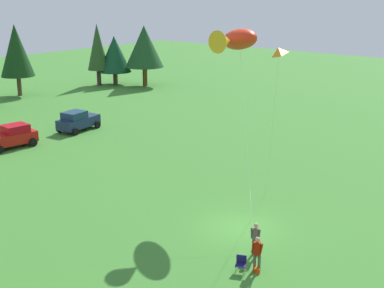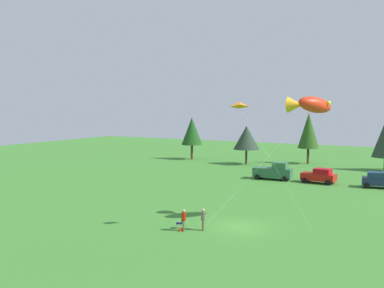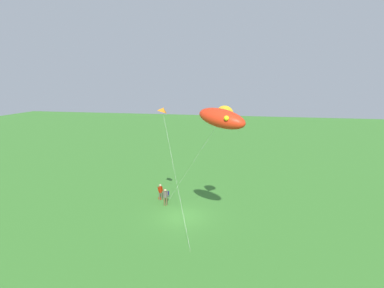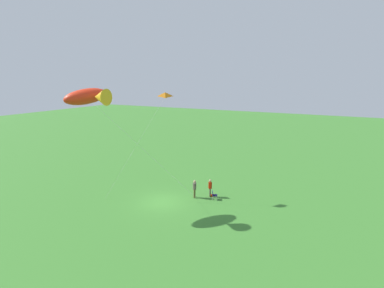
{
  "view_description": "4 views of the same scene",
  "coord_description": "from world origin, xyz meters",
  "px_view_note": "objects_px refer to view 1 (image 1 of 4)",
  "views": [
    {
      "loc": [
        -22.79,
        -15.38,
        12.88
      ],
      "look_at": [
        -4.41,
        -0.05,
        5.89
      ],
      "focal_mm": 50.0,
      "sensor_mm": 36.0,
      "label": 1
    },
    {
      "loc": [
        13.88,
        -32.91,
        9.79
      ],
      "look_at": [
        -4.02,
        -0.79,
        6.63
      ],
      "focal_mm": 42.0,
      "sensor_mm": 36.0,
      "label": 2
    },
    {
      "loc": [
        24.88,
        5.83,
        12.41
      ],
      "look_at": [
        -5.11,
        -0.19,
        5.8
      ],
      "focal_mm": 28.0,
      "sensor_mm": 36.0,
      "label": 3
    },
    {
      "loc": [
        -14.42,
        22.05,
        11.32
      ],
      "look_at": [
        -3.22,
        0.26,
        5.93
      ],
      "focal_mm": 28.0,
      "sensor_mm": 36.0,
      "label": 4
    }
  ],
  "objects_px": {
    "car_red_sedan": "(12,136)",
    "kite_large_fish": "(236,40)",
    "person_spectator": "(257,251)",
    "car_navy_hatch": "(78,121)",
    "kite_delta_orange": "(278,52)",
    "person_kite_flyer": "(256,236)",
    "backpack_on_grass": "(257,270)",
    "folding_chair": "(241,263)"
  },
  "relations": [
    {
      "from": "person_spectator",
      "to": "kite_delta_orange",
      "type": "bearing_deg",
      "value": -177.05
    },
    {
      "from": "folding_chair",
      "to": "car_red_sedan",
      "type": "xyz_separation_m",
      "value": [
        4.67,
        26.62,
        0.46
      ]
    },
    {
      "from": "backpack_on_grass",
      "to": "folding_chair",
      "type": "bearing_deg",
      "value": 126.14
    },
    {
      "from": "car_red_sedan",
      "to": "kite_large_fish",
      "type": "xyz_separation_m",
      "value": [
        3.78,
        -20.06,
        8.9
      ]
    },
    {
      "from": "person_spectator",
      "to": "backpack_on_grass",
      "type": "height_order",
      "value": "person_spectator"
    },
    {
      "from": "backpack_on_grass",
      "to": "car_red_sedan",
      "type": "distance_m",
      "value": 27.56
    },
    {
      "from": "backpack_on_grass",
      "to": "car_red_sedan",
      "type": "bearing_deg",
      "value": 81.16
    },
    {
      "from": "car_navy_hatch",
      "to": "person_kite_flyer",
      "type": "bearing_deg",
      "value": 60.93
    },
    {
      "from": "folding_chair",
      "to": "car_red_sedan",
      "type": "bearing_deg",
      "value": -126.19
    },
    {
      "from": "folding_chair",
      "to": "person_spectator",
      "type": "bearing_deg",
      "value": 113.97
    },
    {
      "from": "car_navy_hatch",
      "to": "kite_delta_orange",
      "type": "bearing_deg",
      "value": 65.71
    },
    {
      "from": "person_kite_flyer",
      "to": "backpack_on_grass",
      "type": "bearing_deg",
      "value": 22.42
    },
    {
      "from": "car_red_sedan",
      "to": "kite_delta_orange",
      "type": "bearing_deg",
      "value": -84.98
    },
    {
      "from": "person_spectator",
      "to": "kite_large_fish",
      "type": "bearing_deg",
      "value": -158.49
    },
    {
      "from": "person_kite_flyer",
      "to": "folding_chair",
      "type": "relative_size",
      "value": 2.12
    },
    {
      "from": "backpack_on_grass",
      "to": "car_navy_hatch",
      "type": "distance_m",
      "value": 29.62
    },
    {
      "from": "person_kite_flyer",
      "to": "car_navy_hatch",
      "type": "xyz_separation_m",
      "value": [
        9.88,
        26.36,
        -0.07
      ]
    },
    {
      "from": "car_red_sedan",
      "to": "kite_delta_orange",
      "type": "xyz_separation_m",
      "value": [
        -0.17,
        -25.43,
        8.89
      ]
    },
    {
      "from": "person_kite_flyer",
      "to": "backpack_on_grass",
      "type": "relative_size",
      "value": 5.44
    },
    {
      "from": "car_red_sedan",
      "to": "folding_chair",
      "type": "bearing_deg",
      "value": -94.55
    },
    {
      "from": "person_spectator",
      "to": "kite_delta_orange",
      "type": "distance_m",
      "value": 9.8
    },
    {
      "from": "car_navy_hatch",
      "to": "kite_delta_orange",
      "type": "relative_size",
      "value": 0.44
    },
    {
      "from": "person_kite_flyer",
      "to": "folding_chair",
      "type": "height_order",
      "value": "person_kite_flyer"
    },
    {
      "from": "folding_chair",
      "to": "kite_large_fish",
      "type": "height_order",
      "value": "kite_large_fish"
    },
    {
      "from": "folding_chair",
      "to": "kite_delta_orange",
      "type": "height_order",
      "value": "kite_delta_orange"
    },
    {
      "from": "car_red_sedan",
      "to": "kite_delta_orange",
      "type": "distance_m",
      "value": 26.94
    },
    {
      "from": "folding_chair",
      "to": "car_navy_hatch",
      "type": "bearing_deg",
      "value": -139.9
    },
    {
      "from": "car_red_sedan",
      "to": "kite_large_fish",
      "type": "relative_size",
      "value": 0.41
    },
    {
      "from": "folding_chair",
      "to": "kite_large_fish",
      "type": "xyz_separation_m",
      "value": [
        8.45,
        6.57,
        9.36
      ]
    },
    {
      "from": "folding_chair",
      "to": "backpack_on_grass",
      "type": "bearing_deg",
      "value": 99.89
    },
    {
      "from": "folding_chair",
      "to": "car_navy_hatch",
      "type": "xyz_separation_m",
      "value": [
        11.72,
        26.77,
        0.46
      ]
    },
    {
      "from": "folding_chair",
      "to": "kite_large_fish",
      "type": "distance_m",
      "value": 14.21
    },
    {
      "from": "car_red_sedan",
      "to": "kite_delta_orange",
      "type": "height_order",
      "value": "kite_delta_orange"
    },
    {
      "from": "folding_chair",
      "to": "car_red_sedan",
      "type": "height_order",
      "value": "car_red_sedan"
    },
    {
      "from": "folding_chair",
      "to": "car_navy_hatch",
      "type": "relative_size",
      "value": 0.19
    },
    {
      "from": "person_kite_flyer",
      "to": "car_navy_hatch",
      "type": "distance_m",
      "value": 28.15
    },
    {
      "from": "person_spectator",
      "to": "kite_large_fish",
      "type": "relative_size",
      "value": 0.16
    },
    {
      "from": "folding_chair",
      "to": "car_navy_hatch",
      "type": "height_order",
      "value": "car_navy_hatch"
    },
    {
      "from": "folding_chair",
      "to": "backpack_on_grass",
      "type": "height_order",
      "value": "folding_chair"
    },
    {
      "from": "person_spectator",
      "to": "car_navy_hatch",
      "type": "distance_m",
      "value": 29.45
    },
    {
      "from": "car_navy_hatch",
      "to": "kite_large_fish",
      "type": "distance_m",
      "value": 22.32
    },
    {
      "from": "backpack_on_grass",
      "to": "car_navy_hatch",
      "type": "relative_size",
      "value": 0.07
    }
  ]
}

